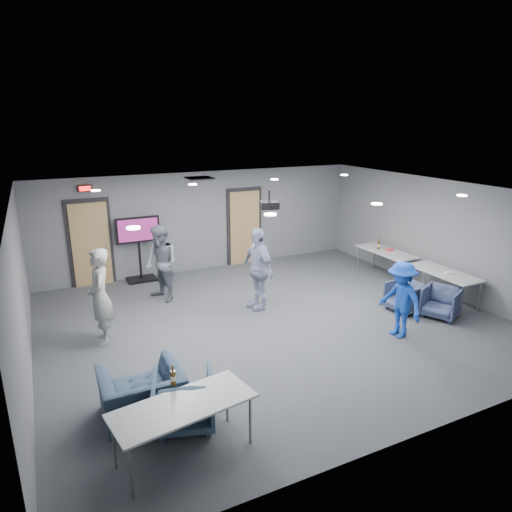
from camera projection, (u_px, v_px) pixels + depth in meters
name	position (u px, v px, depth m)	size (l,w,h in m)	color
floor	(271.00, 322.00, 9.47)	(9.00, 9.00, 0.00)	#3C3F45
ceiling	(273.00, 192.00, 8.70)	(9.00, 9.00, 0.00)	silver
wall_back	(204.00, 221.00, 12.53)	(9.00, 0.02, 2.70)	slate
wall_front	(423.00, 345.00, 5.64)	(9.00, 0.02, 2.70)	slate
wall_left	(20.00, 296.00, 7.20)	(0.02, 8.00, 2.70)	slate
wall_right	(437.00, 236.00, 10.97)	(0.02, 8.00, 2.70)	slate
door_left	(91.00, 244.00, 11.31)	(1.06, 0.17, 2.24)	black
door_right	(244.00, 227.00, 13.07)	(1.06, 0.17, 2.24)	black
exit_sign	(85.00, 188.00, 10.90)	(0.32, 0.08, 0.16)	black
hvac_diffuser	(199.00, 178.00, 10.90)	(0.60, 0.60, 0.03)	black
downlights	(273.00, 193.00, 8.70)	(6.18, 3.78, 0.02)	white
person_a	(100.00, 297.00, 8.36)	(0.66, 0.44, 1.82)	gray
person_b	(161.00, 264.00, 10.36)	(0.86, 0.67, 1.76)	slate
person_c	(258.00, 269.00, 9.93)	(1.07, 0.44, 1.82)	#9AA3C6
person_d	(401.00, 300.00, 8.65)	(0.97, 0.56, 1.50)	#1C47B7
chair_right_b	(406.00, 297.00, 9.93)	(0.69, 0.71, 0.64)	#374360
chair_right_c	(441.00, 302.00, 9.64)	(0.69, 0.71, 0.65)	#3A4464
chair_front_a	(184.00, 400.00, 6.20)	(0.80, 0.82, 0.75)	#3C5368
chair_front_b	(142.00, 394.00, 6.34)	(1.11, 0.97, 0.72)	#394B62
table_right_a	(386.00, 253.00, 11.94)	(0.71, 1.71, 0.73)	#B3B5B8
table_right_b	(444.00, 274.00, 10.30)	(0.70, 1.68, 0.73)	#B3B5B8
table_front_left	(183.00, 408.00, 5.52)	(1.83, 0.99, 0.73)	#B3B5B8
bottle_front	(173.00, 378.00, 5.88)	(0.08, 0.08, 0.29)	#54370E
bottle_right	(379.00, 245.00, 12.07)	(0.08, 0.08, 0.29)	#54370E
snack_box	(389.00, 250.00, 11.97)	(0.20, 0.14, 0.05)	red
wrapper	(450.00, 273.00, 10.17)	(0.19, 0.13, 0.04)	silver
tv_stand	(139.00, 245.00, 11.64)	(1.10, 0.52, 1.68)	black
projector	(269.00, 205.00, 9.04)	(0.43, 0.39, 0.36)	black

